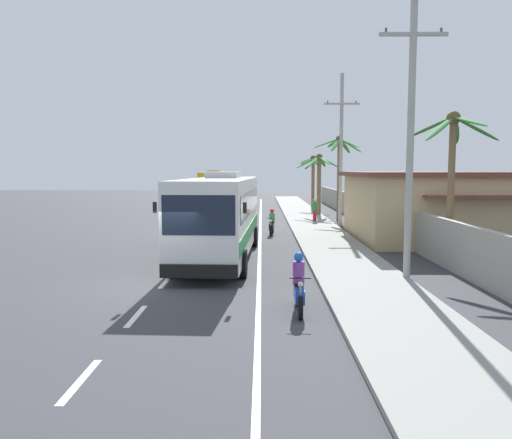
{
  "coord_description": "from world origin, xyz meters",
  "views": [
    {
      "loc": [
        3.3,
        -16.54,
        3.83
      ],
      "look_at": [
        3.06,
        5.17,
        1.7
      ],
      "focal_mm": 35.38,
      "sensor_mm": 36.0,
      "label": 1
    }
  ],
  "objects_px": {
    "motorcycle_beside_bus": "(272,224)",
    "palm_fourth": "(452,153)",
    "motorcycle_trailing": "(299,288)",
    "utility_pole_mid": "(341,148)",
    "coach_bus_far_lane": "(217,186)",
    "roadside_building": "(488,205)",
    "utility_pole_nearest": "(411,128)",
    "coach_bus_foreground": "(221,214)",
    "palm_second": "(319,172)",
    "palm_nearest": "(313,172)",
    "pedestrian_near_kerb": "(315,209)",
    "palm_third": "(339,159)"
  },
  "relations": [
    {
      "from": "utility_pole_nearest",
      "to": "roadside_building",
      "type": "distance_m",
      "value": 13.49
    },
    {
      "from": "palm_nearest",
      "to": "palm_second",
      "type": "height_order",
      "value": "palm_nearest"
    },
    {
      "from": "coach_bus_foreground",
      "to": "motorcycle_trailing",
      "type": "distance_m",
      "value": 8.88
    },
    {
      "from": "roadside_building",
      "to": "utility_pole_nearest",
      "type": "bearing_deg",
      "value": -125.02
    },
    {
      "from": "coach_bus_foreground",
      "to": "coach_bus_far_lane",
      "type": "height_order",
      "value": "coach_bus_far_lane"
    },
    {
      "from": "utility_pole_nearest",
      "to": "palm_fourth",
      "type": "relative_size",
      "value": 1.63
    },
    {
      "from": "palm_second",
      "to": "palm_third",
      "type": "xyz_separation_m",
      "value": [
        1.13,
        -3.7,
        1.01
      ]
    },
    {
      "from": "motorcycle_beside_bus",
      "to": "pedestrian_near_kerb",
      "type": "bearing_deg",
      "value": 64.07
    },
    {
      "from": "palm_nearest",
      "to": "roadside_building",
      "type": "distance_m",
      "value": 22.46
    },
    {
      "from": "coach_bus_foreground",
      "to": "coach_bus_far_lane",
      "type": "distance_m",
      "value": 36.02
    },
    {
      "from": "pedestrian_near_kerb",
      "to": "utility_pole_nearest",
      "type": "xyz_separation_m",
      "value": [
        1.16,
        -19.26,
        4.23
      ]
    },
    {
      "from": "pedestrian_near_kerb",
      "to": "palm_fourth",
      "type": "bearing_deg",
      "value": 34.65
    },
    {
      "from": "palm_fourth",
      "to": "palm_nearest",
      "type": "bearing_deg",
      "value": 95.53
    },
    {
      "from": "coach_bus_foreground",
      "to": "pedestrian_near_kerb",
      "type": "bearing_deg",
      "value": 69.1
    },
    {
      "from": "utility_pole_mid",
      "to": "palm_second",
      "type": "relative_size",
      "value": 1.98
    },
    {
      "from": "motorcycle_beside_bus",
      "to": "palm_third",
      "type": "xyz_separation_m",
      "value": [
        5.27,
        8.48,
        4.04
      ]
    },
    {
      "from": "coach_bus_far_lane",
      "to": "utility_pole_mid",
      "type": "height_order",
      "value": "utility_pole_mid"
    },
    {
      "from": "coach_bus_far_lane",
      "to": "palm_third",
      "type": "distance_m",
      "value": 22.37
    },
    {
      "from": "motorcycle_beside_bus",
      "to": "pedestrian_near_kerb",
      "type": "distance_m",
      "value": 7.47
    },
    {
      "from": "motorcycle_beside_bus",
      "to": "palm_second",
      "type": "height_order",
      "value": "palm_second"
    },
    {
      "from": "roadside_building",
      "to": "palm_third",
      "type": "bearing_deg",
      "value": 122.79
    },
    {
      "from": "palm_second",
      "to": "roadside_building",
      "type": "height_order",
      "value": "palm_second"
    },
    {
      "from": "utility_pole_nearest",
      "to": "palm_nearest",
      "type": "height_order",
      "value": "utility_pole_nearest"
    },
    {
      "from": "pedestrian_near_kerb",
      "to": "roadside_building",
      "type": "distance_m",
      "value": 12.21
    },
    {
      "from": "palm_third",
      "to": "coach_bus_foreground",
      "type": "bearing_deg",
      "value": -114.8
    },
    {
      "from": "motorcycle_beside_bus",
      "to": "utility_pole_mid",
      "type": "height_order",
      "value": "utility_pole_mid"
    },
    {
      "from": "motorcycle_trailing",
      "to": "palm_third",
      "type": "xyz_separation_m",
      "value": [
        4.86,
        24.89,
        4.02
      ]
    },
    {
      "from": "utility_pole_mid",
      "to": "palm_nearest",
      "type": "distance_m",
      "value": 14.63
    },
    {
      "from": "coach_bus_far_lane",
      "to": "motorcycle_beside_bus",
      "type": "relative_size",
      "value": 5.67
    },
    {
      "from": "coach_bus_foreground",
      "to": "coach_bus_far_lane",
      "type": "bearing_deg",
      "value": 95.27
    },
    {
      "from": "motorcycle_beside_bus",
      "to": "pedestrian_near_kerb",
      "type": "xyz_separation_m",
      "value": [
        3.26,
        6.71,
        0.36
      ]
    },
    {
      "from": "coach_bus_foreground",
      "to": "pedestrian_near_kerb",
      "type": "height_order",
      "value": "coach_bus_foreground"
    },
    {
      "from": "coach_bus_far_lane",
      "to": "palm_fourth",
      "type": "xyz_separation_m",
      "value": [
        12.82,
        -36.96,
        2.53
      ]
    },
    {
      "from": "coach_bus_foreground",
      "to": "utility_pole_mid",
      "type": "distance_m",
      "value": 15.03
    },
    {
      "from": "motorcycle_beside_bus",
      "to": "utility_pole_nearest",
      "type": "distance_m",
      "value": 14.08
    },
    {
      "from": "motorcycle_trailing",
      "to": "utility_pole_nearest",
      "type": "relative_size",
      "value": 0.19
    },
    {
      "from": "utility_pole_mid",
      "to": "motorcycle_beside_bus",
      "type": "bearing_deg",
      "value": -135.5
    },
    {
      "from": "palm_second",
      "to": "roadside_building",
      "type": "xyz_separation_m",
      "value": [
        7.79,
        -14.03,
        -1.78
      ]
    },
    {
      "from": "motorcycle_beside_bus",
      "to": "palm_fourth",
      "type": "bearing_deg",
      "value": -52.15
    },
    {
      "from": "motorcycle_trailing",
      "to": "utility_pole_mid",
      "type": "distance_m",
      "value": 22.06
    },
    {
      "from": "palm_second",
      "to": "motorcycle_trailing",
      "type": "bearing_deg",
      "value": -97.43
    },
    {
      "from": "motorcycle_beside_bus",
      "to": "palm_fourth",
      "type": "relative_size",
      "value": 0.32
    },
    {
      "from": "coach_bus_far_lane",
      "to": "pedestrian_near_kerb",
      "type": "bearing_deg",
      "value": -66.97
    },
    {
      "from": "motorcycle_trailing",
      "to": "palm_nearest",
      "type": "relative_size",
      "value": 0.37
    },
    {
      "from": "palm_second",
      "to": "utility_pole_mid",
      "type": "bearing_deg",
      "value": -85.04
    },
    {
      "from": "motorcycle_trailing",
      "to": "palm_third",
      "type": "height_order",
      "value": "palm_third"
    },
    {
      "from": "palm_fourth",
      "to": "coach_bus_foreground",
      "type": "bearing_deg",
      "value": 173.47
    },
    {
      "from": "pedestrian_near_kerb",
      "to": "palm_third",
      "type": "xyz_separation_m",
      "value": [
        2.0,
        1.77,
        3.68
      ]
    },
    {
      "from": "palm_third",
      "to": "utility_pole_mid",
      "type": "bearing_deg",
      "value": -97.31
    },
    {
      "from": "coach_bus_far_lane",
      "to": "palm_nearest",
      "type": "xyz_separation_m",
      "value": [
        10.07,
        -8.56,
        1.7
      ]
    }
  ]
}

